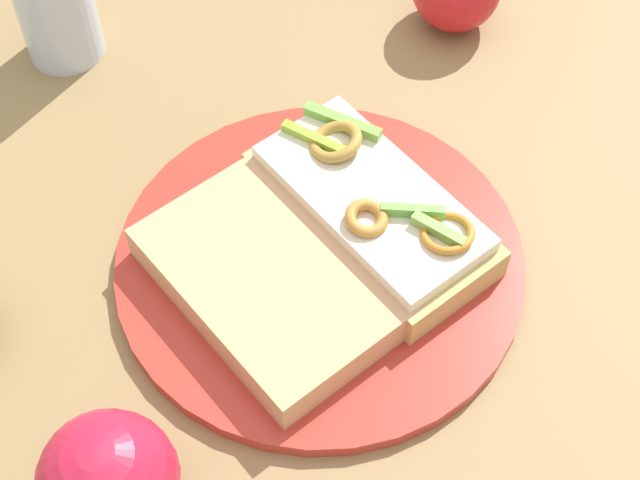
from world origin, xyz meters
name	(u,v)px	position (x,y,z in m)	size (l,w,h in m)	color
ground_plane	(320,267)	(0.00, 0.00, 0.00)	(2.00, 2.00, 0.00)	olive
plate	(320,262)	(0.00, 0.00, 0.01)	(0.27, 0.27, 0.01)	#B63429
sandwich	(371,207)	(-0.03, -0.04, 0.03)	(0.19, 0.17, 0.05)	tan
bread_slice_side	(267,282)	(0.03, 0.03, 0.02)	(0.17, 0.10, 0.03)	tan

